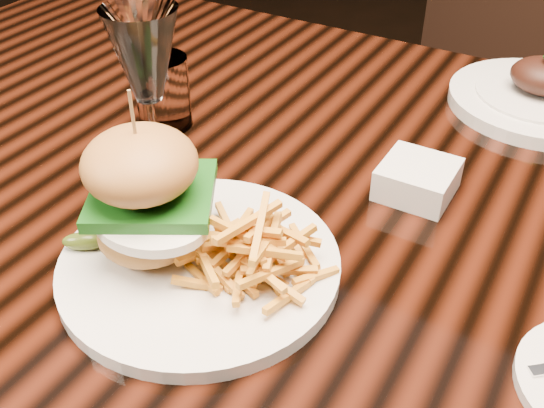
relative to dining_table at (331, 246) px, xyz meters
The scene contains 7 objects.
dining_table is the anchor object (origin of this frame).
burger_plate 0.23m from the dining_table, 109.12° to the right, with size 0.27×0.27×0.18m.
ramekin 0.13m from the dining_table, 31.05° to the left, with size 0.08×0.08×0.04m, color silver.
wine_glass 0.30m from the dining_table, 154.06° to the right, with size 0.08×0.08×0.21m.
water_tumbler 0.29m from the dining_table, behind, with size 0.07×0.07×0.09m, color white.
far_dish 0.37m from the dining_table, 64.74° to the left, with size 0.24×0.24×0.08m.
chair_far 0.90m from the dining_table, 92.34° to the left, with size 0.57×0.58×0.95m.
Camera 1 is at (0.23, -0.54, 1.17)m, focal length 42.00 mm.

